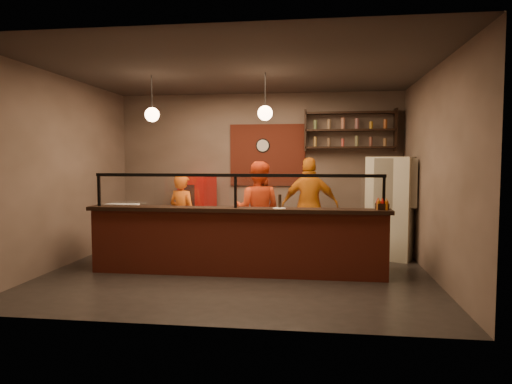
# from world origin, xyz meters

# --- Properties ---
(floor) EXTENTS (6.00, 6.00, 0.00)m
(floor) POSITION_xyz_m (0.00, 0.00, 0.00)
(floor) COLOR black
(floor) RESTS_ON ground
(ceiling) EXTENTS (6.00, 6.00, 0.00)m
(ceiling) POSITION_xyz_m (0.00, 0.00, 3.20)
(ceiling) COLOR #382F2B
(ceiling) RESTS_ON wall_back
(wall_back) EXTENTS (6.00, 0.00, 6.00)m
(wall_back) POSITION_xyz_m (0.00, 2.50, 1.60)
(wall_back) COLOR #735E54
(wall_back) RESTS_ON floor
(wall_left) EXTENTS (0.00, 5.00, 5.00)m
(wall_left) POSITION_xyz_m (-3.00, 0.00, 1.60)
(wall_left) COLOR #735E54
(wall_left) RESTS_ON floor
(wall_right) EXTENTS (0.00, 5.00, 5.00)m
(wall_right) POSITION_xyz_m (3.00, 0.00, 1.60)
(wall_right) COLOR #735E54
(wall_right) RESTS_ON floor
(wall_front) EXTENTS (6.00, 0.00, 6.00)m
(wall_front) POSITION_xyz_m (0.00, -2.50, 1.60)
(wall_front) COLOR #735E54
(wall_front) RESTS_ON floor
(brick_patch) EXTENTS (1.60, 0.04, 1.30)m
(brick_patch) POSITION_xyz_m (0.20, 2.47, 1.90)
(brick_patch) COLOR maroon
(brick_patch) RESTS_ON wall_back
(service_counter) EXTENTS (4.60, 0.25, 1.00)m
(service_counter) POSITION_xyz_m (0.00, -0.30, 0.50)
(service_counter) COLOR maroon
(service_counter) RESTS_ON floor
(counter_ledge) EXTENTS (4.70, 0.37, 0.06)m
(counter_ledge) POSITION_xyz_m (0.00, -0.30, 1.03)
(counter_ledge) COLOR black
(counter_ledge) RESTS_ON service_counter
(worktop_cabinet) EXTENTS (4.60, 0.75, 0.85)m
(worktop_cabinet) POSITION_xyz_m (0.00, 0.20, 0.42)
(worktop_cabinet) COLOR gray
(worktop_cabinet) RESTS_ON floor
(worktop) EXTENTS (4.60, 0.75, 0.05)m
(worktop) POSITION_xyz_m (0.00, 0.20, 0.88)
(worktop) COLOR silver
(worktop) RESTS_ON worktop_cabinet
(sneeze_guard) EXTENTS (4.50, 0.05, 0.52)m
(sneeze_guard) POSITION_xyz_m (0.00, -0.30, 1.37)
(sneeze_guard) COLOR white
(sneeze_guard) RESTS_ON counter_ledge
(wall_shelving) EXTENTS (1.84, 0.28, 0.85)m
(wall_shelving) POSITION_xyz_m (1.90, 2.32, 2.40)
(wall_shelving) COLOR black
(wall_shelving) RESTS_ON wall_back
(wall_clock) EXTENTS (0.30, 0.04, 0.30)m
(wall_clock) POSITION_xyz_m (0.10, 2.46, 2.10)
(wall_clock) COLOR black
(wall_clock) RESTS_ON wall_back
(pendant_left) EXTENTS (0.24, 0.24, 0.77)m
(pendant_left) POSITION_xyz_m (-1.50, 0.20, 2.55)
(pendant_left) COLOR black
(pendant_left) RESTS_ON ceiling
(pendant_right) EXTENTS (0.24, 0.24, 0.77)m
(pendant_right) POSITION_xyz_m (0.40, 0.20, 2.55)
(pendant_right) COLOR black
(pendant_right) RESTS_ON ceiling
(cook_left) EXTENTS (0.66, 0.55, 1.55)m
(cook_left) POSITION_xyz_m (-1.21, 0.90, 0.77)
(cook_left) COLOR #C95613
(cook_left) RESTS_ON floor
(cook_mid) EXTENTS (0.93, 0.76, 1.77)m
(cook_mid) POSITION_xyz_m (0.17, 1.04, 0.88)
(cook_mid) COLOR red
(cook_mid) RESTS_ON floor
(cook_right) EXTENTS (1.10, 0.50, 1.84)m
(cook_right) POSITION_xyz_m (1.12, 1.51, 0.92)
(cook_right) COLOR orange
(cook_right) RESTS_ON floor
(fridge) EXTENTS (1.00, 0.97, 1.85)m
(fridge) POSITION_xyz_m (2.60, 1.36, 0.93)
(fridge) COLOR beige
(fridge) RESTS_ON floor
(red_cooler) EXTENTS (0.75, 0.71, 1.45)m
(red_cooler) POSITION_xyz_m (-1.25, 2.15, 0.73)
(red_cooler) COLOR #AF100B
(red_cooler) RESTS_ON floor
(pizza_dough) EXTENTS (0.63, 0.63, 0.01)m
(pizza_dough) POSITION_xyz_m (0.49, 0.18, 0.91)
(pizza_dough) COLOR #F2E2CD
(pizza_dough) RESTS_ON worktop
(prep_tub_a) EXTENTS (0.33, 0.28, 0.15)m
(prep_tub_a) POSITION_xyz_m (-2.15, 0.15, 0.98)
(prep_tub_a) COLOR white
(prep_tub_a) RESTS_ON worktop
(prep_tub_b) EXTENTS (0.30, 0.25, 0.14)m
(prep_tub_b) POSITION_xyz_m (-2.15, 0.23, 0.97)
(prep_tub_b) COLOR white
(prep_tub_b) RESTS_ON worktop
(prep_tub_c) EXTENTS (0.36, 0.31, 0.16)m
(prep_tub_c) POSITION_xyz_m (-1.88, 0.05, 0.98)
(prep_tub_c) COLOR white
(prep_tub_c) RESTS_ON worktop
(rolling_pin) EXTENTS (0.37, 0.17, 0.06)m
(rolling_pin) POSITION_xyz_m (-1.03, 0.24, 0.93)
(rolling_pin) COLOR gold
(rolling_pin) RESTS_ON worktop
(condiment_caddy) EXTENTS (0.20, 0.17, 0.09)m
(condiment_caddy) POSITION_xyz_m (2.20, -0.29, 1.11)
(condiment_caddy) COLOR black
(condiment_caddy) RESTS_ON counter_ledge
(pepper_mill) EXTENTS (0.06, 0.06, 0.21)m
(pepper_mill) POSITION_xyz_m (0.68, -0.30, 1.17)
(pepper_mill) COLOR black
(pepper_mill) RESTS_ON counter_ledge
(small_plate) EXTENTS (0.25, 0.25, 0.01)m
(small_plate) POSITION_xyz_m (0.68, -0.36, 1.07)
(small_plate) COLOR silver
(small_plate) RESTS_ON counter_ledge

